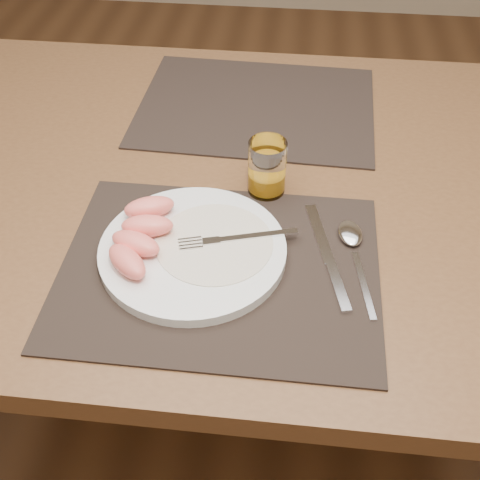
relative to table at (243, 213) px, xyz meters
name	(u,v)px	position (x,y,z in m)	size (l,w,h in m)	color
ground	(242,410)	(0.00, 0.00, -0.67)	(5.00, 5.00, 0.00)	#55351D
table	(243,213)	(0.00, 0.00, 0.00)	(1.40, 0.90, 0.75)	brown
placemat_near	(220,269)	(-0.01, -0.22, 0.09)	(0.45, 0.35, 0.00)	black
placemat_far	(256,106)	(0.00, 0.22, 0.09)	(0.45, 0.35, 0.00)	black
plate	(193,250)	(-0.05, -0.20, 0.10)	(0.27, 0.27, 0.02)	white
plate_dressing	(214,243)	(-0.02, -0.19, 0.10)	(0.17, 0.17, 0.00)	white
fork	(228,239)	(0.00, -0.18, 0.11)	(0.17, 0.07, 0.00)	silver
knife	(330,264)	(0.15, -0.20, 0.09)	(0.07, 0.22, 0.01)	silver
spoon	(352,240)	(0.18, -0.15, 0.09)	(0.05, 0.19, 0.01)	silver
juice_glass	(267,170)	(0.04, -0.04, 0.13)	(0.06, 0.06, 0.09)	white
grapefruit_wedges	(140,234)	(-0.13, -0.20, 0.12)	(0.09, 0.18, 0.03)	#FF7A68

